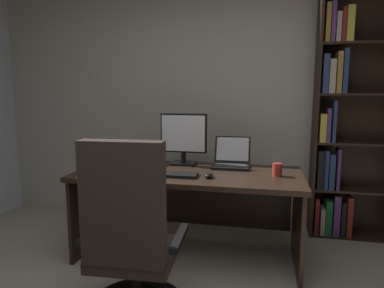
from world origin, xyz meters
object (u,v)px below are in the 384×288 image
at_px(desk, 190,191).
at_px(coffee_mug, 277,170).
at_px(computer_mouse, 209,175).
at_px(open_binder, 113,173).
at_px(monitor, 184,139).
at_px(keyboard, 171,174).
at_px(pen, 148,169).
at_px(bookshelf, 346,124).
at_px(reading_stand_with_book, 136,154).
at_px(laptop, 231,160).
at_px(office_chair, 130,246).
at_px(notepad, 146,170).

relative_size(desk, coffee_mug, 18.07).
height_order(computer_mouse, open_binder, computer_mouse).
distance_m(desk, monitor, 0.47).
relative_size(keyboard, pen, 3.00).
relative_size(bookshelf, computer_mouse, 21.92).
distance_m(reading_stand_with_book, coffee_mug, 1.33).
height_order(laptop, keyboard, laptop).
xyz_separation_m(pen, coffee_mug, (1.05, 0.03, 0.04)).
distance_m(office_chair, open_binder, 0.84).
relative_size(monitor, computer_mouse, 4.45).
bearing_deg(bookshelf, keyboard, -148.75).
xyz_separation_m(open_binder, coffee_mug, (1.29, 0.22, 0.04)).
height_order(bookshelf, keyboard, bookshelf).
distance_m(office_chair, notepad, 0.93).
bearing_deg(coffee_mug, reading_stand_with_book, 166.06).
xyz_separation_m(laptop, pen, (-0.67, -0.31, -0.04)).
relative_size(office_chair, open_binder, 2.02).
xyz_separation_m(desk, pen, (-0.34, -0.11, 0.21)).
bearing_deg(keyboard, laptop, 46.05).
bearing_deg(notepad, keyboard, -28.57).
bearing_deg(monitor, keyboard, -90.00).
xyz_separation_m(computer_mouse, coffee_mug, (0.52, 0.17, 0.03)).
xyz_separation_m(desk, keyboard, (-0.10, -0.25, 0.20)).
height_order(keyboard, coffee_mug, coffee_mug).
bearing_deg(monitor, computer_mouse, -55.60).
relative_size(notepad, coffee_mug, 2.05).
bearing_deg(desk, open_binder, -152.42).
distance_m(bookshelf, reading_stand_with_book, 2.00).
bearing_deg(notepad, office_chair, -77.03).
bearing_deg(computer_mouse, open_binder, -176.28).
relative_size(bookshelf, coffee_mug, 22.25).
relative_size(monitor, notepad, 2.20).
xyz_separation_m(bookshelf, keyboard, (-1.46, -0.89, -0.34)).
bearing_deg(desk, coffee_mug, -6.61).
bearing_deg(reading_stand_with_book, laptop, -2.49).
bearing_deg(notepad, coffee_mug, 1.47).
bearing_deg(open_binder, computer_mouse, -8.96).
bearing_deg(bookshelf, desk, -154.85).
bearing_deg(coffee_mug, bookshelf, 48.28).
bearing_deg(computer_mouse, notepad, 165.98).
xyz_separation_m(keyboard, coffee_mug, (0.82, 0.17, 0.04)).
distance_m(laptop, reading_stand_with_book, 0.91).
distance_m(bookshelf, pen, 1.88).
xyz_separation_m(bookshelf, coffee_mug, (-0.64, -0.72, -0.30)).
relative_size(reading_stand_with_book, notepad, 1.54).
bearing_deg(monitor, pen, -128.00).
bearing_deg(laptop, notepad, -155.73).
bearing_deg(desk, reading_stand_with_book, 157.64).
height_order(monitor, coffee_mug, monitor).
xyz_separation_m(notepad, pen, (0.02, 0.00, 0.01)).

